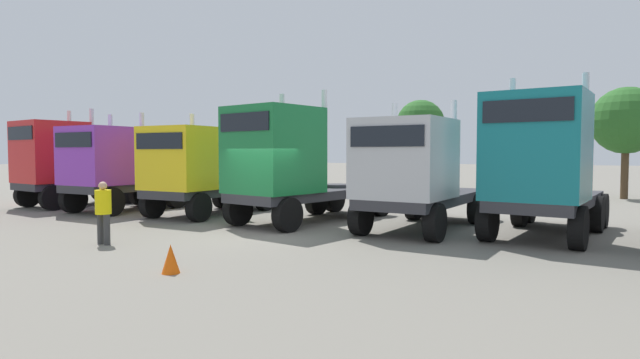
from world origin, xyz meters
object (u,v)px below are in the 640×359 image
Objects in this scene: semi_truck_purple at (114,168)px; traffic_cone_near at (171,259)px; semi_truck_red at (64,163)px; semi_truck_yellow at (198,170)px; semi_truck_green at (287,164)px; semi_truck_silver at (414,173)px; visitor_in_hivis at (103,208)px; semi_truck_teal at (541,166)px.

traffic_cone_near is (9.50, -7.20, -1.48)m from semi_truck_purple.
semi_truck_red is 0.97× the size of semi_truck_yellow.
semi_truck_green reaches higher than semi_truck_silver.
semi_truck_green is at bearing 163.44° from visitor_in_hivis.
semi_truck_yellow is (7.55, -0.10, -0.20)m from semi_truck_red.
semi_truck_purple is 0.95× the size of semi_truck_teal.
semi_truck_silver is at bearing -78.38° from semi_truck_teal.
semi_truck_yellow is 4.15m from semi_truck_green.
semi_truck_teal is at bearing 91.58° from semi_truck_yellow.
semi_truck_silver reaches higher than visitor_in_hivis.
semi_truck_silver is at bearing 98.51° from semi_truck_red.
semi_truck_green is 1.10× the size of semi_truck_teal.
semi_truck_purple is at bearing -126.41° from visitor_in_hivis.
semi_truck_green reaches higher than traffic_cone_near.
semi_truck_teal is (3.45, 0.21, 0.26)m from semi_truck_silver.
semi_truck_teal is at bearing 127.40° from visitor_in_hivis.
semi_truck_red reaches higher than traffic_cone_near.
semi_truck_purple is 15.74m from semi_truck_teal.
semi_truck_purple is at bearing -80.86° from semi_truck_teal.
semi_truck_teal is 3.76× the size of visitor_in_hivis.
semi_truck_silver is 11.54× the size of traffic_cone_near.
semi_truck_green is at bearing 84.81° from semi_truck_yellow.
semi_truck_green is at bearing 92.31° from semi_truck_purple.
semi_truck_teal is at bearing 50.10° from traffic_cone_near.
semi_truck_purple is at bearing -84.45° from semi_truck_silver.
semi_truck_green reaches higher than semi_truck_yellow.
semi_truck_green is 5.93m from visitor_in_hivis.
semi_truck_teal is at bearing 94.44° from semi_truck_purple.
semi_truck_yellow is 8.33m from semi_truck_silver.
semi_truck_green is 11.71× the size of traffic_cone_near.
semi_truck_teal is 10.64× the size of traffic_cone_near.
semi_truck_silver is (8.32, -0.30, 0.02)m from semi_truck_yellow.
semi_truck_silver is (4.21, 0.22, -0.23)m from semi_truck_green.
semi_truck_teal reaches higher than visitor_in_hivis.
semi_truck_teal reaches higher than semi_truck_red.
semi_truck_purple reaches higher than semi_truck_yellow.
semi_truck_yellow is 11.77m from semi_truck_teal.
semi_truck_yellow is at bearing -156.00° from visitor_in_hivis.
semi_truck_green is 4.13× the size of visitor_in_hivis.
semi_truck_silver is at bearing 105.90° from semi_truck_green.
semi_truck_silver reaches higher than semi_truck_yellow.
semi_truck_purple is 10.15× the size of traffic_cone_near.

